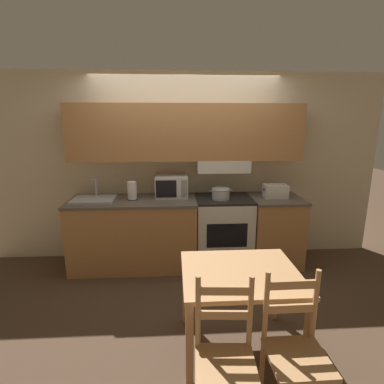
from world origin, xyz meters
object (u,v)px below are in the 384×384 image
stove_range (223,230)px  microwave (172,186)px  cooking_pot (221,193)px  sink_basin (94,199)px  dining_table (240,283)px  paper_towel_roll (132,191)px  chair_right_of_table (296,351)px  chair_left_of_table (225,359)px  toaster (275,191)px

stove_range → microwave: microwave is taller
stove_range → cooking_pot: bearing=-128.6°
sink_basin → dining_table: bearing=-45.3°
cooking_pot → microwave: size_ratio=0.75×
cooking_pot → paper_towel_roll: paper_towel_roll is taller
stove_range → chair_right_of_table: bearing=-86.6°
paper_towel_roll → dining_table: paper_towel_roll is taller
microwave → chair_right_of_table: microwave is taller
chair_left_of_table → toaster: bearing=68.9°
dining_table → paper_towel_roll: bearing=124.1°
cooking_pot → toaster: (0.73, 0.03, 0.01)m
cooking_pot → toaster: size_ratio=1.01×
chair_left_of_table → chair_right_of_table: (0.48, 0.04, 0.00)m
stove_range → microwave: (-0.69, 0.12, 0.60)m
dining_table → chair_right_of_table: 0.65m
cooking_pot → chair_left_of_table: 2.24m
microwave → sink_basin: (-1.00, -0.14, -0.13)m
dining_table → chair_left_of_table: size_ratio=0.99×
chair_right_of_table → microwave: bearing=109.0°
paper_towel_roll → dining_table: (1.07, -1.59, -0.42)m
sink_basin → dining_table: 2.25m
dining_table → cooking_pot: bearing=87.4°
cooking_pot → sink_basin: bearing=178.5°
stove_range → paper_towel_roll: bearing=-179.2°
microwave → chair_left_of_table: 2.44m
microwave → sink_basin: bearing=-171.9°
chair_right_of_table → paper_towel_roll: bearing=120.9°
toaster → stove_range: bearing=177.2°
stove_range → sink_basin: 1.75m
dining_table → chair_left_of_table: (-0.22, -0.61, -0.17)m
sink_basin → chair_left_of_table: sink_basin is taller
toaster → sink_basin: size_ratio=0.60×
toaster → chair_right_of_table: toaster is taller
paper_towel_roll → chair_right_of_table: paper_towel_roll is taller
paper_towel_roll → cooking_pot: bearing=-2.4°
microwave → paper_towel_roll: microwave is taller
microwave → paper_towel_roll: 0.53m
cooking_pot → paper_towel_roll: 1.15m
stove_range → chair_left_of_table: size_ratio=0.96×
stove_range → dining_table: size_ratio=0.97×
chair_left_of_table → chair_right_of_table: 0.48m
stove_range → microwave: bearing=170.2°
sink_basin → chair_left_of_table: (1.34, -2.20, -0.49)m
microwave → toaster: microwave is taller
paper_towel_roll → chair_right_of_table: bearing=-58.4°
stove_range → toaster: (0.68, -0.03, 0.55)m
dining_table → stove_range: bearing=85.7°
cooking_pot → chair_left_of_table: size_ratio=0.33×
toaster → sink_basin: (-2.37, 0.01, -0.07)m
sink_basin → chair_left_of_table: bearing=-58.6°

